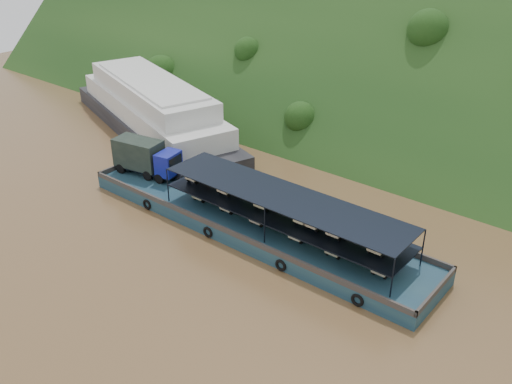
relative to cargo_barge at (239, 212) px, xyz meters
The scene contains 4 objects.
ground 3.86m from the cargo_barge, 31.14° to the right, with size 160.00×160.00×0.00m, color brown.
hillside 34.27m from the cargo_barge, 84.75° to the left, with size 140.00×28.00×28.00m, color #133413.
cargo_barge is the anchor object (origin of this frame).
passenger_ferry 25.40m from the cargo_barge, 155.60° to the left, with size 35.35×19.34×6.97m.
Camera 1 is at (26.53, -32.10, 26.85)m, focal length 40.00 mm.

